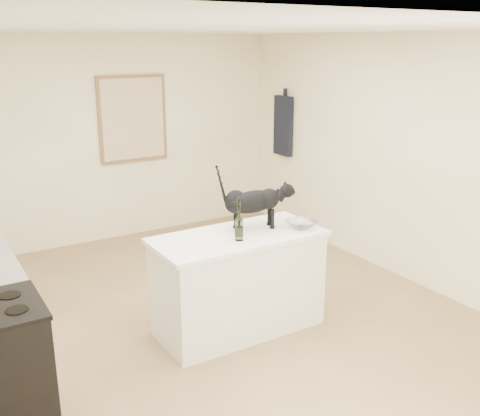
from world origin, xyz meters
name	(u,v)px	position (x,y,z in m)	size (l,w,h in m)	color
floor	(218,321)	(0.00, 0.00, 0.00)	(5.50, 5.50, 0.00)	#967850
ceiling	(214,29)	(0.00, 0.00, 2.60)	(5.50, 5.50, 0.00)	white
wall_back	(111,140)	(0.00, 2.75, 1.30)	(4.50, 4.50, 0.00)	#FFF6C5
wall_right	(400,159)	(2.25, 0.00, 1.30)	(5.50, 5.50, 0.00)	#FFF6C5
island_base	(238,284)	(0.10, -0.20, 0.43)	(1.44, 0.67, 0.86)	white
island_top	(238,237)	(0.10, -0.20, 0.88)	(1.50, 0.70, 0.04)	white
artwork_frame	(133,119)	(0.30, 2.72, 1.55)	(0.90, 0.03, 1.10)	brown
artwork_canvas	(133,119)	(0.30, 2.70, 1.55)	(0.82, 0.00, 1.02)	beige
hanging_garment	(283,126)	(2.19, 2.05, 1.40)	(0.08, 0.34, 0.80)	black
black_cat	(253,205)	(0.30, -0.12, 1.12)	(0.63, 0.19, 0.44)	black
wine_bottle	(239,222)	(0.03, -0.32, 1.06)	(0.07, 0.07, 0.33)	#325421
glass_bowl	(301,224)	(0.68, -0.34, 0.93)	(0.27, 0.27, 0.07)	silver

